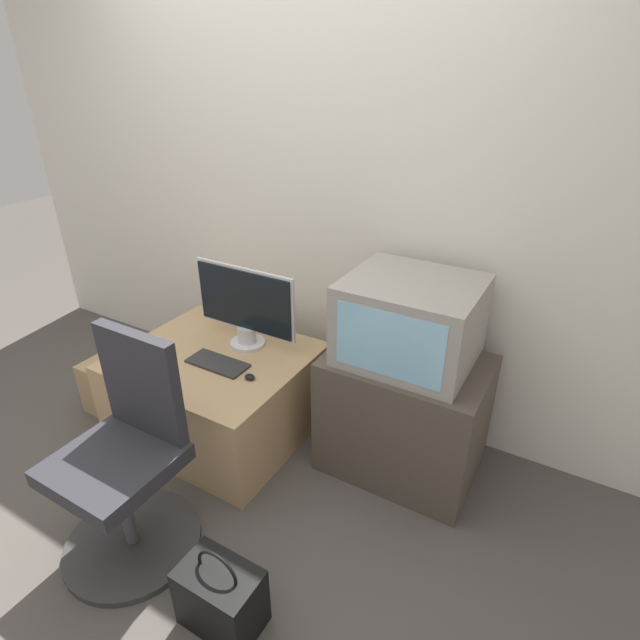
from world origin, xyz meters
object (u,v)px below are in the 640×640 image
cardboard_box_lower (109,385)px  handbag (221,597)px  office_chair (128,468)px  mouse (250,377)px  crt_tv (410,321)px  keyboard (218,363)px  main_monitor (245,306)px

cardboard_box_lower → handbag: size_ratio=0.85×
office_chair → mouse: bearing=79.9°
crt_tv → mouse: bearing=-152.8°
keyboard → crt_tv: crt_tv is taller
mouse → office_chair: bearing=-100.1°
keyboard → handbag: (0.65, -0.79, -0.34)m
main_monitor → mouse: size_ratio=11.25×
main_monitor → crt_tv: (0.87, 0.08, 0.11)m
crt_tv → cardboard_box_lower: (-1.63, -0.44, -0.65)m
cardboard_box_lower → handbag: handbag is taller
keyboard → office_chair: office_chair is taller
keyboard → cardboard_box_lower: (-0.75, -0.12, -0.32)m
main_monitor → keyboard: (-0.01, -0.24, -0.22)m
crt_tv → office_chair: (-0.77, -0.99, -0.42)m
handbag → cardboard_box_lower: bearing=154.4°
cardboard_box_lower → crt_tv: bearing=14.9°
office_chair → handbag: bearing=-11.6°
crt_tv → handbag: size_ratio=1.57×
keyboard → office_chair: 0.69m
main_monitor → office_chair: 0.97m
main_monitor → mouse: bearing=-51.3°
main_monitor → office_chair: size_ratio=0.64×
crt_tv → main_monitor: bearing=-175.0°
keyboard → crt_tv: (0.88, 0.31, 0.33)m
main_monitor → mouse: 0.40m
mouse → crt_tv: crt_tv is taller
office_chair → handbag: size_ratio=2.59×
crt_tv → office_chair: size_ratio=0.61×
keyboard → crt_tv: size_ratio=0.55×
main_monitor → mouse: (0.21, -0.26, -0.21)m
office_chair → cardboard_box_lower: 1.05m
mouse → office_chair: (-0.12, -0.65, -0.09)m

